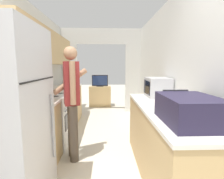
# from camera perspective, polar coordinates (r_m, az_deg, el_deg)

# --- Properties ---
(wall_left) EXTENTS (0.38, 6.66, 2.50)m
(wall_left) POSITION_cam_1_polar(r_m,az_deg,el_deg) (3.15, -25.92, 7.36)
(wall_left) COLOR silver
(wall_left) RESTS_ON ground_plane
(wall_right) EXTENTS (0.06, 6.66, 2.50)m
(wall_right) POSITION_cam_1_polar(r_m,az_deg,el_deg) (2.75, 21.06, 3.69)
(wall_right) COLOR silver
(wall_right) RESTS_ON ground_plane
(wall_far_with_doorway) EXTENTS (2.75, 0.06, 2.50)m
(wall_far_with_doorway) POSITION_cam_1_polar(r_m,az_deg,el_deg) (5.28, -3.48, 7.79)
(wall_far_with_doorway) COLOR silver
(wall_far_with_doorway) RESTS_ON ground_plane
(counter_left) EXTENTS (0.62, 2.94, 0.91)m
(counter_left) POSITION_cam_1_polar(r_m,az_deg,el_deg) (3.92, -16.94, -6.81)
(counter_left) COLOR tan
(counter_left) RESTS_ON ground_plane
(counter_right) EXTENTS (0.62, 2.07, 0.91)m
(counter_right) POSITION_cam_1_polar(r_m,az_deg,el_deg) (2.42, 16.74, -16.07)
(counter_right) COLOR tan
(counter_right) RESTS_ON ground_plane
(refrigerator) EXTENTS (0.72, 0.80, 1.80)m
(refrigerator) POSITION_cam_1_polar(r_m,az_deg,el_deg) (1.96, -31.57, -8.89)
(refrigerator) COLOR #B7B7BC
(refrigerator) RESTS_ON ground_plane
(range_oven) EXTENTS (0.66, 0.75, 1.05)m
(range_oven) POSITION_cam_1_polar(r_m,az_deg,el_deg) (3.37, -19.37, -9.20)
(range_oven) COLOR white
(range_oven) RESTS_ON ground_plane
(person) EXTENTS (0.54, 0.45, 1.70)m
(person) POSITION_cam_1_polar(r_m,az_deg,el_deg) (2.66, -12.96, -3.41)
(person) COLOR #4C4238
(person) RESTS_ON ground_plane
(suitcase) EXTENTS (0.45, 0.64, 0.26)m
(suitcase) POSITION_cam_1_polar(r_m,az_deg,el_deg) (1.72, 23.82, -5.95)
(suitcase) COLOR #231E38
(suitcase) RESTS_ON counter_right
(microwave) EXTENTS (0.36, 0.46, 0.32)m
(microwave) POSITION_cam_1_polar(r_m,az_deg,el_deg) (2.96, 14.62, 0.70)
(microwave) COLOR #B7B7BC
(microwave) RESTS_ON counter_right
(tv_cabinet) EXTENTS (0.75, 0.42, 0.70)m
(tv_cabinet) POSITION_cam_1_polar(r_m,az_deg,el_deg) (6.18, -3.90, -2.18)
(tv_cabinet) COLOR tan
(tv_cabinet) RESTS_ON ground_plane
(television) EXTENTS (0.55, 0.16, 0.40)m
(television) POSITION_cam_1_polar(r_m,az_deg,el_deg) (6.06, -3.96, 2.83)
(television) COLOR black
(television) RESTS_ON tv_cabinet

